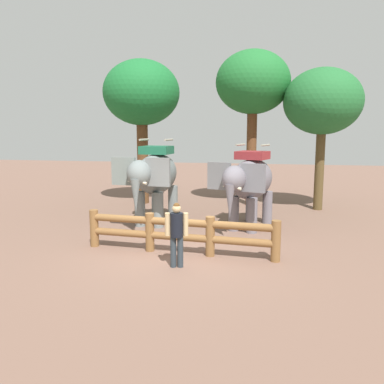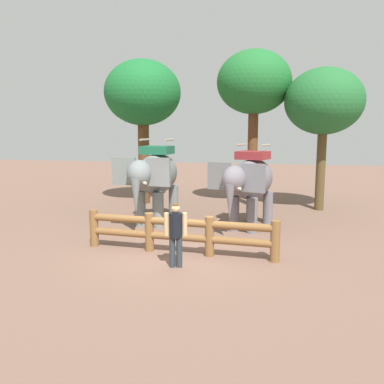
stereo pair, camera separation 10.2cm
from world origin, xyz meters
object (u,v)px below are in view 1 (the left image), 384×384
Objects in this scene: log_fence at (179,231)px; elephant_near_left at (155,176)px; tree_far_left at (142,95)px; elephant_center at (250,181)px; tourist_woman_in_black at (177,230)px; tree_far_right at (323,103)px; tree_back_center at (253,84)px.

log_fence is 3.84m from elephant_near_left.
elephant_center is at bearing -37.75° from tree_far_left.
tourist_woman_in_black reaches higher than log_fence.
tourist_woman_in_black is 0.27× the size of tree_far_right.
log_fence is at bearing -63.43° from elephant_near_left.
tree_back_center reaches higher than elephant_near_left.
elephant_center reaches higher than log_fence.
tree_back_center is at bearing 81.32° from tourist_woman_in_black.
tree_far_right reaches higher than elephant_center.
tree_far_right is (4.30, 6.95, 3.76)m from log_fence.
tree_back_center is at bearing 53.21° from elephant_near_left.
tree_far_left is at bearing 115.21° from log_fence.
tree_back_center is (3.14, 4.20, 3.53)m from elephant_near_left.
log_fence is at bearing -101.23° from tree_back_center.
elephant_center is at bearing 62.47° from log_fence.
tree_far_left is (-3.31, 7.03, 4.21)m from log_fence.
elephant_near_left is 0.60× the size of tree_far_right.
elephant_near_left is 4.79m from tourist_woman_in_black.
elephant_near_left reaches higher than elephant_center.
tourist_woman_in_black is at bearing -80.25° from log_fence.
tourist_woman_in_black is at bearing -109.18° from elephant_center.
tree_far_right is at bearing 62.80° from tourist_woman_in_black.
tree_far_left is (-4.97, 3.85, 3.23)m from elephant_center.
log_fence is 1.12m from tourist_woman_in_black.
elephant_near_left is 1.03× the size of elephant_center.
tree_back_center is 1.15× the size of tree_far_right.
tree_back_center reaches higher than tree_far_right.
elephant_center is 0.59× the size of tree_far_right.
elephant_center reaches higher than tourist_woman_in_black.
elephant_near_left reaches higher than tourist_woman_in_black.
tree_far_left reaches higher than elephant_center.
elephant_near_left is 0.55× the size of tree_far_left.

